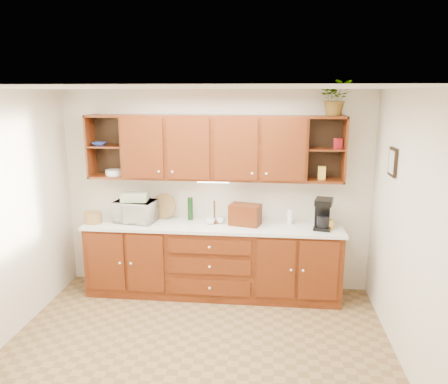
% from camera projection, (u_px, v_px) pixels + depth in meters
% --- Properties ---
extents(floor, '(4.00, 4.00, 0.00)m').
position_uv_depth(floor, '(194.00, 358.00, 4.31)').
color(floor, olive).
rests_on(floor, ground).
extents(ceiling, '(4.00, 4.00, 0.00)m').
position_uv_depth(ceiling, '(190.00, 88.00, 3.72)').
color(ceiling, white).
rests_on(ceiling, back_wall).
extents(back_wall, '(4.00, 0.00, 4.00)m').
position_uv_depth(back_wall, '(216.00, 191.00, 5.71)').
color(back_wall, beige).
rests_on(back_wall, floor).
extents(right_wall, '(0.00, 3.50, 3.50)m').
position_uv_depth(right_wall, '(418.00, 240.00, 3.81)').
color(right_wall, beige).
rests_on(right_wall, floor).
extents(base_cabinets, '(3.20, 0.60, 0.90)m').
position_uv_depth(base_cabinets, '(213.00, 260.00, 5.61)').
color(base_cabinets, '#3D1506').
rests_on(base_cabinets, floor).
extents(countertop, '(3.24, 0.64, 0.04)m').
position_uv_depth(countertop, '(213.00, 226.00, 5.50)').
color(countertop, white).
rests_on(countertop, base_cabinets).
extents(upper_cabinets, '(3.20, 0.33, 0.80)m').
position_uv_depth(upper_cabinets, '(214.00, 147.00, 5.42)').
color(upper_cabinets, '#3D1506').
rests_on(upper_cabinets, back_wall).
extents(undercabinet_light, '(0.40, 0.05, 0.02)m').
position_uv_depth(undercabinet_light, '(213.00, 182.00, 5.46)').
color(undercabinet_light, white).
rests_on(undercabinet_light, upper_cabinets).
extents(framed_picture, '(0.03, 0.24, 0.30)m').
position_uv_depth(framed_picture, '(393.00, 162.00, 4.56)').
color(framed_picture, black).
rests_on(framed_picture, right_wall).
extents(wicker_basket, '(0.23, 0.23, 0.14)m').
position_uv_depth(wicker_basket, '(93.00, 217.00, 5.54)').
color(wicker_basket, '#996D3F').
rests_on(wicker_basket, countertop).
extents(microwave, '(0.54, 0.40, 0.28)m').
position_uv_depth(microwave, '(136.00, 211.00, 5.58)').
color(microwave, silver).
rests_on(microwave, countertop).
extents(towel_stack, '(0.34, 0.26, 0.10)m').
position_uv_depth(towel_stack, '(135.00, 197.00, 5.54)').
color(towel_stack, '#EDDF6F').
rests_on(towel_stack, microwave).
extents(wine_bottle, '(0.07, 0.07, 0.30)m').
position_uv_depth(wine_bottle, '(190.00, 209.00, 5.65)').
color(wine_bottle, black).
rests_on(wine_bottle, countertop).
extents(woven_tray, '(0.35, 0.16, 0.33)m').
position_uv_depth(woven_tray, '(164.00, 217.00, 5.76)').
color(woven_tray, '#996D3F').
rests_on(woven_tray, countertop).
extents(bread_box, '(0.42, 0.32, 0.26)m').
position_uv_depth(bread_box, '(245.00, 215.00, 5.44)').
color(bread_box, '#3D1506').
rests_on(bread_box, countertop).
extents(mug_tree, '(0.23, 0.25, 0.29)m').
position_uv_depth(mug_tree, '(214.00, 220.00, 5.54)').
color(mug_tree, '#3D1506').
rests_on(mug_tree, countertop).
extents(canister_red, '(0.13, 0.13, 0.14)m').
position_uv_depth(canister_red, '(322.00, 223.00, 5.30)').
color(canister_red, '#A51821').
rests_on(canister_red, countertop).
extents(canister_white, '(0.09, 0.09, 0.19)m').
position_uv_depth(canister_white, '(290.00, 217.00, 5.49)').
color(canister_white, white).
rests_on(canister_white, countertop).
extents(canister_yellow, '(0.09, 0.09, 0.12)m').
position_uv_depth(canister_yellow, '(330.00, 224.00, 5.28)').
color(canister_yellow, gold).
rests_on(canister_yellow, countertop).
extents(coffee_maker, '(0.25, 0.30, 0.38)m').
position_uv_depth(coffee_maker, '(323.00, 214.00, 5.29)').
color(coffee_maker, black).
rests_on(coffee_maker, countertop).
extents(bowl_stack, '(0.19, 0.19, 0.04)m').
position_uv_depth(bowl_stack, '(99.00, 144.00, 5.53)').
color(bowl_stack, '#273C91').
rests_on(bowl_stack, upper_cabinets).
extents(plate_stack, '(0.25, 0.25, 0.07)m').
position_uv_depth(plate_stack, '(114.00, 172.00, 5.61)').
color(plate_stack, white).
rests_on(plate_stack, upper_cabinets).
extents(pantry_box_yellow, '(0.09, 0.08, 0.16)m').
position_uv_depth(pantry_box_yellow, '(322.00, 173.00, 5.33)').
color(pantry_box_yellow, gold).
rests_on(pantry_box_yellow, upper_cabinets).
extents(pantry_box_red, '(0.10, 0.10, 0.13)m').
position_uv_depth(pantry_box_red, '(338.00, 144.00, 5.21)').
color(pantry_box_red, '#A51821').
rests_on(pantry_box_red, upper_cabinets).
extents(potted_plant, '(0.38, 0.33, 0.41)m').
position_uv_depth(potted_plant, '(336.00, 98.00, 5.09)').
color(potted_plant, '#999999').
rests_on(potted_plant, upper_cabinets).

